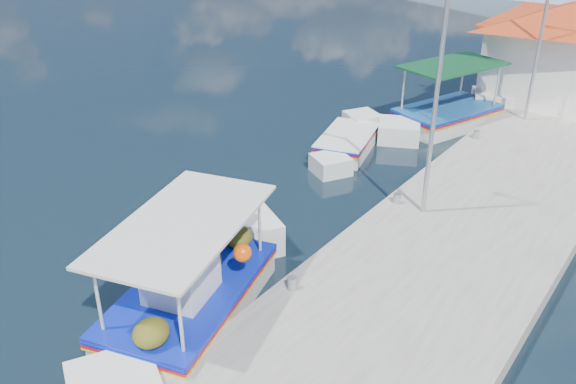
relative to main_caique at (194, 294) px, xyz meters
The scene contains 8 objects.
ground 4.97m from the main_caique, 116.09° to the left, with size 160.00×160.00×0.00m, color black.
quay 11.09m from the main_caique, 70.37° to the left, with size 5.00×44.00×0.50m, color #A6A39B.
bollards 9.83m from the main_caique, 80.49° to the left, with size 0.20×17.20×0.30m.
main_caique is the anchor object (origin of this frame).
caique_green_canopy 14.35m from the main_caique, 90.98° to the left, with size 3.73×6.95×2.75m.
caique_blue_hull 10.07m from the main_caique, 101.62° to the left, with size 2.58×5.34×0.98m.
lamp_post_near 7.63m from the main_caique, 70.10° to the left, with size 1.21×0.14×6.00m.
lamp_post_far 15.97m from the main_caique, 81.41° to the left, with size 1.21×0.14×6.00m.
Camera 1 is at (10.18, -11.78, 8.49)m, focal length 37.41 mm.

